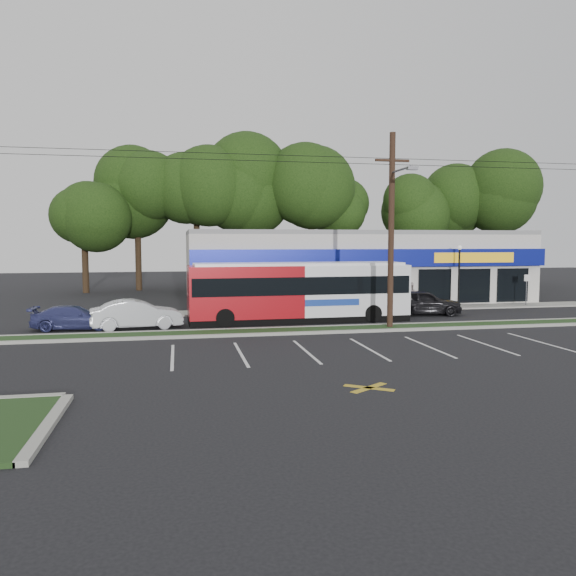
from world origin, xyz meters
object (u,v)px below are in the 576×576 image
(utility_pole, at_px, (389,224))
(metrobus, at_px, (299,290))
(car_silver, at_px, (137,314))
(sign_post, at_px, (527,284))
(car_dark, at_px, (422,302))
(pedestrian_b, at_px, (410,297))
(car_blue, at_px, (74,318))
(pedestrian_a, at_px, (345,297))
(lamp_post, at_px, (459,269))

(utility_pole, xyz_separation_m, metrobus, (-3.86, 3.57, -3.65))
(utility_pole, distance_m, car_silver, 13.77)
(utility_pole, bearing_deg, sign_post, 30.15)
(car_dark, xyz_separation_m, pedestrian_b, (0.04, 1.96, 0.14))
(sign_post, bearing_deg, car_blue, -170.95)
(pedestrian_a, height_order, pedestrian_b, pedestrian_b)
(utility_pole, relative_size, car_silver, 10.84)
(car_silver, xyz_separation_m, car_blue, (-3.13, 0.46, -0.15))
(pedestrian_b, bearing_deg, metrobus, 36.65)
(metrobus, xyz_separation_m, car_blue, (-11.97, -0.54, -1.15))
(car_dark, relative_size, car_silver, 1.01)
(pedestrian_b, bearing_deg, car_silver, 28.77)
(metrobus, height_order, car_blue, metrobus)
(metrobus, bearing_deg, pedestrian_b, 20.66)
(utility_pole, bearing_deg, pedestrian_b, 58.35)
(metrobus, xyz_separation_m, car_silver, (-8.84, -1.00, -1.01))
(sign_post, relative_size, pedestrian_a, 1.24)
(utility_pole, bearing_deg, car_dark, 49.45)
(car_silver, bearing_deg, utility_pole, -110.25)
(utility_pole, bearing_deg, pedestrian_a, 89.71)
(metrobus, height_order, pedestrian_b, metrobus)
(car_silver, relative_size, pedestrian_b, 2.46)
(sign_post, relative_size, pedestrian_b, 1.19)
(sign_post, height_order, pedestrian_b, sign_post)
(sign_post, bearing_deg, pedestrian_a, -179.67)
(car_silver, bearing_deg, sign_post, -87.69)
(car_dark, bearing_deg, pedestrian_b, 8.00)
(metrobus, xyz_separation_m, pedestrian_a, (3.90, 4.00, -0.87))
(car_dark, xyz_separation_m, car_blue, (-20.01, -1.85, -0.18))
(car_silver, bearing_deg, car_blue, 72.90)
(lamp_post, bearing_deg, car_dark, -143.15)
(car_dark, bearing_deg, car_blue, 104.37)
(lamp_post, xyz_separation_m, car_blue, (-24.00, -4.84, -2.06))
(utility_pole, distance_m, pedestrian_b, 9.20)
(metrobus, relative_size, car_dark, 2.67)
(car_silver, distance_m, car_blue, 3.17)
(car_blue, relative_size, pedestrian_b, 2.25)
(car_silver, bearing_deg, pedestrian_a, -77.36)
(lamp_post, bearing_deg, pedestrian_a, -177.89)
(pedestrian_b, bearing_deg, pedestrian_a, 4.67)
(car_silver, bearing_deg, pedestrian_b, -84.63)
(sign_post, xyz_separation_m, pedestrian_a, (-13.13, -0.07, -0.66))
(lamp_post, relative_size, pedestrian_a, 2.37)
(car_dark, distance_m, pedestrian_a, 4.94)
(lamp_post, relative_size, pedestrian_b, 2.26)
(pedestrian_a, distance_m, pedestrian_b, 4.24)
(utility_pole, xyz_separation_m, car_silver, (-12.70, 2.57, -4.65))
(pedestrian_b, bearing_deg, lamp_post, -150.75)
(pedestrian_a, bearing_deg, car_blue, -13.53)
(metrobus, height_order, car_silver, metrobus)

